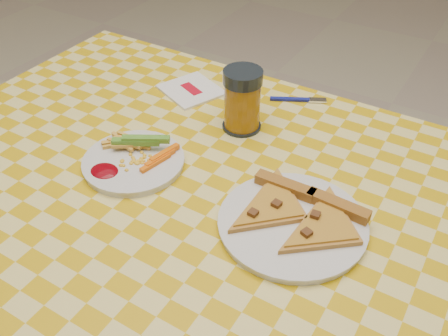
{
  "coord_description": "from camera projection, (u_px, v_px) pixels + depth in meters",
  "views": [
    {
      "loc": [
        0.41,
        -0.59,
        1.38
      ],
      "look_at": [
        0.02,
        0.04,
        0.78
      ],
      "focal_mm": 40.0,
      "sensor_mm": 36.0,
      "label": 1
    }
  ],
  "objects": [
    {
      "name": "fries_veggies",
      "position": [
        134.0,
        151.0,
        0.99
      ],
      "size": [
        0.17,
        0.16,
        0.04
      ],
      "color": "#EFB54C",
      "rests_on": "plate_left"
    },
    {
      "name": "table",
      "position": [
        204.0,
        212.0,
        1.0
      ],
      "size": [
        1.28,
        0.88,
        0.76
      ],
      "color": "white",
      "rests_on": "ground"
    },
    {
      "name": "plate_left",
      "position": [
        134.0,
        163.0,
        0.99
      ],
      "size": [
        0.21,
        0.21,
        0.01
      ],
      "primitive_type": "cylinder",
      "rotation": [
        0.0,
        0.0,
        -0.07
      ],
      "color": "silver",
      "rests_on": "table"
    },
    {
      "name": "pizza_slices",
      "position": [
        299.0,
        213.0,
        0.86
      ],
      "size": [
        0.24,
        0.23,
        0.02
      ],
      "color": "#AF8935",
      "rests_on": "plate_right"
    },
    {
      "name": "plate_right",
      "position": [
        292.0,
        224.0,
        0.86
      ],
      "size": [
        0.27,
        0.27,
        0.01
      ],
      "primitive_type": "cylinder",
      "rotation": [
        0.0,
        0.0,
        0.06
      ],
      "color": "silver",
      "rests_on": "table"
    },
    {
      "name": "napkin",
      "position": [
        191.0,
        90.0,
        1.22
      ],
      "size": [
        0.17,
        0.17,
        0.01
      ],
      "rotation": [
        0.0,
        0.0,
        -0.4
      ],
      "color": "white",
      "rests_on": "table"
    },
    {
      "name": "fork",
      "position": [
        299.0,
        99.0,
        1.18
      ],
      "size": [
        0.12,
        0.07,
        0.01
      ],
      "rotation": [
        0.0,
        0.0,
        0.48
      ],
      "color": "navy",
      "rests_on": "table"
    },
    {
      "name": "drink_glass",
      "position": [
        242.0,
        101.0,
        1.06
      ],
      "size": [
        0.09,
        0.09,
        0.14
      ],
      "color": "black",
      "rests_on": "table"
    }
  ]
}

